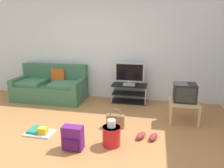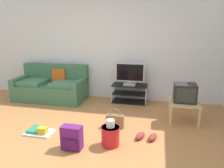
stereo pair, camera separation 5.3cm
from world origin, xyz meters
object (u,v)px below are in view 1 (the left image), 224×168
at_px(crt_tv, 185,93).
at_px(side_table, 184,104).
at_px(floor_tray, 40,132).
at_px(couch, 51,87).
at_px(sneakers_pair, 147,136).
at_px(cleaning_bucket, 111,135).
at_px(tv_stand, 129,93).
at_px(flat_tv, 129,74).
at_px(backpack, 73,138).
at_px(handbag, 116,121).

bearing_deg(crt_tv, side_table, -90.00).
bearing_deg(floor_tray, side_table, 23.26).
height_order(couch, crt_tv, couch).
xyz_separation_m(couch, sneakers_pair, (2.59, -1.60, -0.28)).
xyz_separation_m(cleaning_bucket, sneakers_pair, (0.55, 0.32, -0.14)).
bearing_deg(side_table, sneakers_pair, -127.34).
height_order(tv_stand, cleaning_bucket, tv_stand).
height_order(cleaning_bucket, sneakers_pair, cleaning_bucket).
height_order(side_table, crt_tv, crt_tv).
relative_size(couch, tv_stand, 2.06).
xyz_separation_m(side_table, cleaning_bucket, (-1.20, -1.18, -0.18)).
bearing_deg(cleaning_bucket, flat_tv, 90.09).
height_order(tv_stand, sneakers_pair, tv_stand).
bearing_deg(floor_tray, cleaning_bucket, -4.27).
relative_size(side_table, sneakers_pair, 1.41).
xyz_separation_m(tv_stand, sneakers_pair, (0.55, -1.81, -0.18)).
bearing_deg(tv_stand, floor_tray, -122.99).
distance_m(flat_tv, floor_tray, 2.50).
relative_size(flat_tv, sneakers_pair, 1.76).
bearing_deg(backpack, crt_tv, 35.88).
bearing_deg(floor_tray, crt_tv, 23.57).
bearing_deg(handbag, sneakers_pair, -27.20).
xyz_separation_m(side_table, floor_tray, (-2.53, -1.09, -0.32)).
xyz_separation_m(flat_tv, floor_tray, (-1.32, -2.01, -0.68)).
relative_size(backpack, floor_tray, 0.77).
bearing_deg(backpack, floor_tray, 153.38).
bearing_deg(handbag, flat_tv, 87.83).
xyz_separation_m(couch, crt_tv, (3.25, -0.72, 0.27)).
distance_m(backpack, floor_tray, 0.85).
height_order(tv_stand, side_table, tv_stand).
distance_m(crt_tv, backpack, 2.30).
bearing_deg(crt_tv, floor_tray, -156.43).
relative_size(sneakers_pair, floor_tray, 0.84).
height_order(crt_tv, sneakers_pair, crt_tv).
distance_m(couch, flat_tv, 2.09).
height_order(flat_tv, side_table, flat_tv).
bearing_deg(cleaning_bucket, tv_stand, 90.08).
bearing_deg(side_table, floor_tray, -156.74).
relative_size(handbag, cleaning_bucket, 0.88).
xyz_separation_m(couch, backpack, (1.50, -2.16, -0.15)).
relative_size(side_table, crt_tv, 1.36).
distance_m(flat_tv, sneakers_pair, 1.99).
distance_m(couch, handbag, 2.38).
bearing_deg(couch, side_table, -12.80).
distance_m(couch, sneakers_pair, 3.06).
height_order(flat_tv, cleaning_bucket, flat_tv).
relative_size(couch, flat_tv, 2.54).
xyz_separation_m(couch, flat_tv, (2.04, 0.18, 0.40)).
bearing_deg(tv_stand, sneakers_pair, -73.14).
height_order(couch, side_table, couch).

